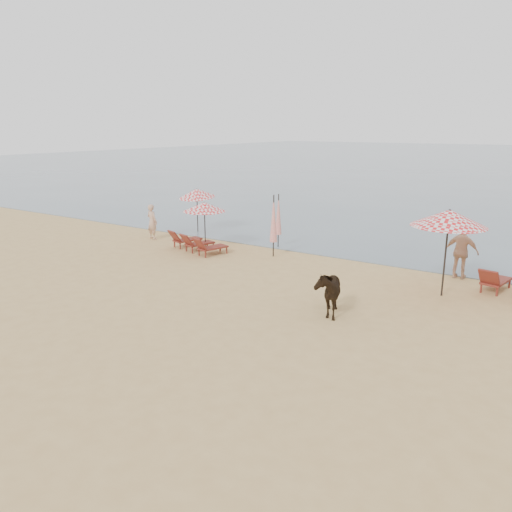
{
  "coord_description": "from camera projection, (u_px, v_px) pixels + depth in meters",
  "views": [
    {
      "loc": [
        8.4,
        -7.9,
        5.12
      ],
      "look_at": [
        0.0,
        5.0,
        1.1
      ],
      "focal_mm": 35.0,
      "sensor_mm": 36.0,
      "label": 1
    }
  ],
  "objects": [
    {
      "name": "umbrella_closed_left",
      "position": [
        278.0,
        215.0,
        21.4
      ],
      "size": [
        0.28,
        0.28,
        2.33
      ],
      "rotation": [
        0.0,
        0.0,
        -0.06
      ],
      "color": "black",
      "rests_on": "ground"
    },
    {
      "name": "cow",
      "position": [
        327.0,
        291.0,
        13.89
      ],
      "size": [
        1.32,
        1.75,
        1.34
      ],
      "primitive_type": "imported",
      "rotation": [
        0.0,
        0.0,
        0.43
      ],
      "color": "black",
      "rests_on": "ground"
    },
    {
      "name": "umbrella_open_right",
      "position": [
        449.0,
        218.0,
        14.91
      ],
      "size": [
        2.23,
        2.23,
        2.72
      ],
      "rotation": [
        0.0,
        0.0,
        0.08
      ],
      "color": "black",
      "rests_on": "ground"
    },
    {
      "name": "umbrella_open_left_a",
      "position": [
        204.0,
        207.0,
        20.92
      ],
      "size": [
        1.79,
        1.79,
        2.04
      ],
      "rotation": [
        0.0,
        0.0,
        0.08
      ],
      "color": "black",
      "rests_on": "ground"
    },
    {
      "name": "umbrella_open_left_b",
      "position": [
        197.0,
        193.0,
        24.37
      ],
      "size": [
        1.76,
        1.79,
        2.24
      ],
      "rotation": [
        0.0,
        0.0,
        0.02
      ],
      "color": "black",
      "rests_on": "ground"
    },
    {
      "name": "beachgoer_right_b",
      "position": [
        462.0,
        252.0,
        17.07
      ],
      "size": [
        1.13,
        0.51,
        1.9
      ],
      "primitive_type": "imported",
      "rotation": [
        0.0,
        0.0,
        3.1
      ],
      "color": "#D8A887",
      "rests_on": "ground"
    },
    {
      "name": "ground",
      "position": [
        144.0,
        343.0,
        12.13
      ],
      "size": [
        120.0,
        120.0,
        0.0
      ],
      "primitive_type": "plane",
      "color": "tan",
      "rests_on": "ground"
    },
    {
      "name": "lounger_cluster_left",
      "position": [
        196.0,
        242.0,
        20.96
      ],
      "size": [
        2.77,
        2.09,
        0.54
      ],
      "rotation": [
        0.0,
        0.0,
        -0.29
      ],
      "color": "maroon",
      "rests_on": "ground"
    },
    {
      "name": "beachgoer_left",
      "position": [
        152.0,
        222.0,
        23.14
      ],
      "size": [
        0.65,
        0.47,
        1.63
      ],
      "primitive_type": "imported",
      "rotation": [
        0.0,
        0.0,
        2.99
      ],
      "color": "tan",
      "rests_on": "ground"
    },
    {
      "name": "umbrella_closed_right",
      "position": [
        274.0,
        219.0,
        19.84
      ],
      "size": [
        0.3,
        0.3,
        2.5
      ],
      "rotation": [
        0.0,
        0.0,
        0.34
      ],
      "color": "black",
      "rests_on": "ground"
    }
  ]
}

